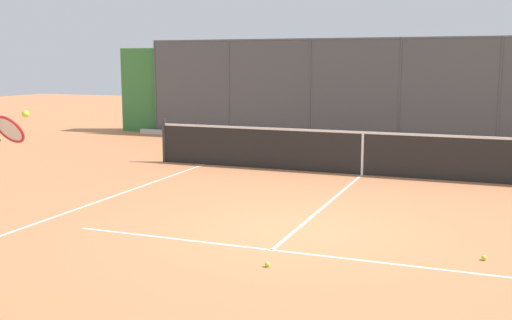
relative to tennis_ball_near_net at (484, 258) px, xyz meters
name	(u,v)px	position (x,y,z in m)	size (l,w,h in m)	color
ground_plane	(296,230)	(2.63, -0.52, -0.03)	(60.00, 60.00, 0.00)	#C67A4C
court_line_markings	(267,254)	(2.63, 0.77, -0.03)	(7.76, 10.75, 0.01)	white
fence_backdrop	(403,95)	(2.63, -11.27, 1.42)	(19.49, 1.37, 3.17)	#474C51
tennis_net	(363,153)	(2.63, -5.33, 0.46)	(9.97, 0.09, 1.07)	#2D2D2D
tennis_ball_near_net	(484,258)	(0.00, 0.00, 0.00)	(0.07, 0.07, 0.07)	#C1D138
tennis_ball_by_sideline	(267,264)	(2.45, 1.22, 0.00)	(0.07, 0.07, 0.07)	#C1D138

